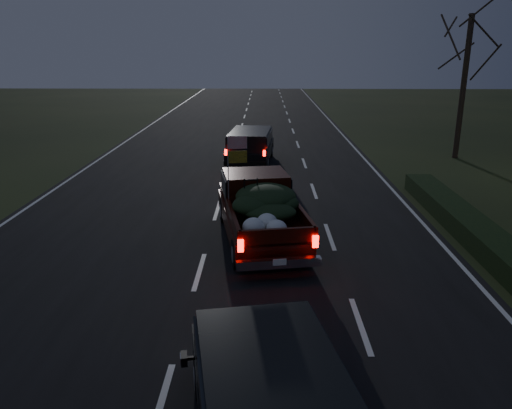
# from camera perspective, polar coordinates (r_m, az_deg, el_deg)

# --- Properties ---
(ground) EXTENTS (120.00, 120.00, 0.00)m
(ground) POSITION_cam_1_polar(r_m,az_deg,el_deg) (12.80, -6.48, -7.67)
(ground) COLOR black
(ground) RESTS_ON ground
(road_asphalt) EXTENTS (14.00, 120.00, 0.02)m
(road_asphalt) POSITION_cam_1_polar(r_m,az_deg,el_deg) (12.79, -6.48, -7.63)
(road_asphalt) COLOR black
(road_asphalt) RESTS_ON ground
(hedge_row) EXTENTS (1.00, 10.00, 0.60)m
(hedge_row) POSITION_cam_1_polar(r_m,az_deg,el_deg) (16.56, 22.82, -1.94)
(hedge_row) COLOR black
(hedge_row) RESTS_ON ground
(bare_tree_far) EXTENTS (3.60, 3.60, 7.00)m
(bare_tree_far) POSITION_cam_1_polar(r_m,az_deg,el_deg) (27.34, 23.03, 15.74)
(bare_tree_far) COLOR black
(bare_tree_far) RESTS_ON ground
(pickup_truck) EXTENTS (2.84, 5.50, 2.75)m
(pickup_truck) POSITION_cam_1_polar(r_m,az_deg,el_deg) (14.44, 0.48, -0.21)
(pickup_truck) COLOR black
(pickup_truck) RESTS_ON ground
(lead_suv) EXTENTS (2.31, 4.76, 1.33)m
(lead_suv) POSITION_cam_1_polar(r_m,az_deg,el_deg) (24.41, -0.64, 7.03)
(lead_suv) COLOR black
(lead_suv) RESTS_ON ground
(rear_suv) EXTENTS (2.66, 4.76, 1.29)m
(rear_suv) POSITION_cam_1_polar(r_m,az_deg,el_deg) (6.97, 1.83, -21.96)
(rear_suv) COLOR black
(rear_suv) RESTS_ON ground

